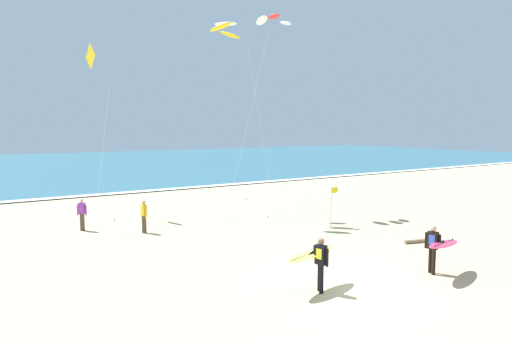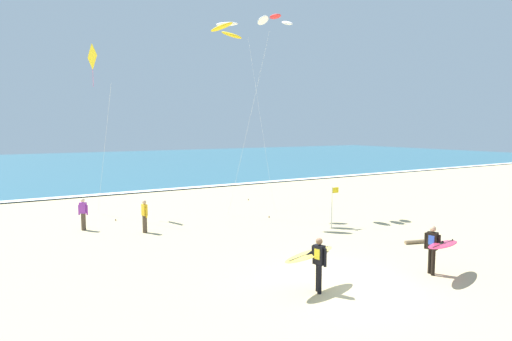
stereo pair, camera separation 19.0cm
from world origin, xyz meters
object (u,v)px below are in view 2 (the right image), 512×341
object	(u,v)px
kite_arc_scarlet_high	(275,21)
bystander_purple_top	(83,214)
surfer_lead	(314,258)
kite_arc_ivory_near	(227,29)
lifeguard_flag	(333,203)
bystander_yellow_top	(145,216)
kite_diamond_golden_mid	(93,61)
driftwood_log	(418,241)
surfer_trailing	(438,245)

from	to	relation	value
kite_arc_scarlet_high	bystander_purple_top	size ratio (longest dim) A/B	7.28
surfer_lead	bystander_purple_top	distance (m)	12.96
kite_arc_ivory_near	lifeguard_flag	distance (m)	11.01
bystander_yellow_top	lifeguard_flag	bearing A→B (deg)	-24.48
kite_arc_scarlet_high	bystander_purple_top	distance (m)	15.02
kite_arc_scarlet_high	lifeguard_flag	world-z (taller)	kite_arc_scarlet_high
kite_diamond_golden_mid	kite_arc_scarlet_high	distance (m)	10.70
surfer_lead	bystander_yellow_top	distance (m)	10.25
surfer_lead	lifeguard_flag	size ratio (longest dim) A/B	1.10
lifeguard_flag	driftwood_log	size ratio (longest dim) A/B	1.63
surfer_lead	kite_diamond_golden_mid	world-z (taller)	kite_diamond_golden_mid
surfer_lead	kite_arc_scarlet_high	distance (m)	16.36
surfer_lead	lifeguard_flag	world-z (taller)	lifeguard_flag
surfer_trailing	driftwood_log	xyz separation A→B (m)	(2.89, 3.01, -0.97)
surfer_trailing	driftwood_log	distance (m)	4.28
bystander_yellow_top	bystander_purple_top	distance (m)	3.20
bystander_purple_top	driftwood_log	distance (m)	15.80
surfer_trailing	kite_arc_scarlet_high	bearing A→B (deg)	82.88
kite_diamond_golden_mid	driftwood_log	bearing A→B (deg)	-52.49
surfer_lead	kite_arc_scarlet_high	bearing A→B (deg)	62.03
surfer_trailing	bystander_purple_top	bearing A→B (deg)	125.10
bystander_purple_top	lifeguard_flag	world-z (taller)	lifeguard_flag
kite_arc_ivory_near	lifeguard_flag	size ratio (longest dim) A/B	5.14
kite_diamond_golden_mid	lifeguard_flag	world-z (taller)	kite_diamond_golden_mid
surfer_lead	surfer_trailing	world-z (taller)	same
bystander_yellow_top	surfer_trailing	bearing A→B (deg)	-58.48
surfer_trailing	kite_arc_ivory_near	bearing A→B (deg)	97.17
kite_arc_ivory_near	lifeguard_flag	world-z (taller)	kite_arc_ivory_near
lifeguard_flag	surfer_trailing	bearing A→B (deg)	-102.90
surfer_lead	kite_arc_scarlet_high	xyz separation A→B (m)	(6.00, 11.30, 10.20)
surfer_lead	kite_arc_scarlet_high	world-z (taller)	kite_arc_scarlet_high
surfer_trailing	bystander_yellow_top	xyz separation A→B (m)	(-6.78, 11.06, -0.24)
lifeguard_flag	bystander_yellow_top	bearing A→B (deg)	155.52
lifeguard_flag	driftwood_log	distance (m)	4.54
bystander_yellow_top	lifeguard_flag	distance (m)	9.28
surfer_trailing	kite_arc_ivory_near	size ratio (longest dim) A/B	0.21
kite_arc_ivory_near	kite_diamond_golden_mid	size ratio (longest dim) A/B	1.10
kite_arc_scarlet_high	driftwood_log	xyz separation A→B (m)	(1.35, -9.37, -11.16)
surfer_lead	driftwood_log	bearing A→B (deg)	14.73
surfer_trailing	bystander_purple_top	size ratio (longest dim) A/B	1.43
bystander_purple_top	driftwood_log	bearing A→B (deg)	-39.86
kite_diamond_golden_mid	kite_arc_scarlet_high	bearing A→B (deg)	-26.07
surfer_trailing	lifeguard_flag	xyz separation A→B (m)	(1.65, 7.22, 0.22)
surfer_lead	bystander_yellow_top	size ratio (longest dim) A/B	1.45
surfer_lead	kite_arc_ivory_near	bearing A→B (deg)	75.76
kite_arc_ivory_near	kite_arc_scarlet_high	bearing A→B (deg)	-1.42
bystander_yellow_top	lifeguard_flag	xyz separation A→B (m)	(8.44, -3.84, 0.45)
kite_arc_ivory_near	kite_diamond_golden_mid	distance (m)	7.86
kite_arc_scarlet_high	surfer_lead	bearing A→B (deg)	-117.97
kite_diamond_golden_mid	kite_arc_scarlet_high	world-z (taller)	kite_arc_scarlet_high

